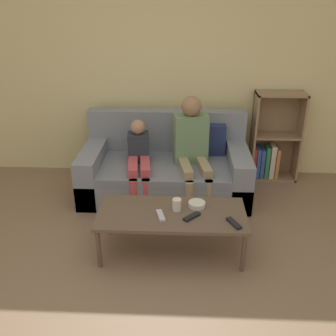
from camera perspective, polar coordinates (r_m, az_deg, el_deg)
name	(u,v)px	position (r m, az deg, el deg)	size (l,w,h in m)	color
ground_plane	(141,301)	(3.01, -4.20, -19.55)	(22.00, 22.00, 0.00)	#84664C
wall_back	(159,69)	(4.52, -1.38, 14.90)	(12.00, 0.06, 2.60)	beige
couch	(166,169)	(4.29, -0.29, -0.14)	(1.85, 0.97, 0.87)	gray
bookshelf	(272,145)	(4.73, 15.50, 3.46)	(0.56, 0.28, 1.08)	#8E7051
coffee_table	(172,216)	(3.26, 0.57, -7.32)	(1.28, 0.57, 0.40)	brown
person_adult	(192,143)	(4.05, 3.68, 3.88)	(0.44, 0.70, 1.13)	#9E8966
person_child	(139,157)	(4.08, -4.46, 1.61)	(0.30, 0.68, 0.86)	#C6474C
cup_near	(177,205)	(3.24, 1.35, -5.62)	(0.08, 0.08, 0.11)	silver
tv_remote_0	(234,223)	(3.13, 10.00, -8.28)	(0.12, 0.17, 0.02)	black
tv_remote_1	(161,216)	(3.18, -1.12, -7.26)	(0.09, 0.18, 0.02)	#B7B7BC
tv_remote_2	(192,217)	(3.17, 3.66, -7.40)	(0.15, 0.15, 0.02)	black
snack_bowl	(197,204)	(3.32, 4.41, -5.55)	(0.15, 0.15, 0.05)	beige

